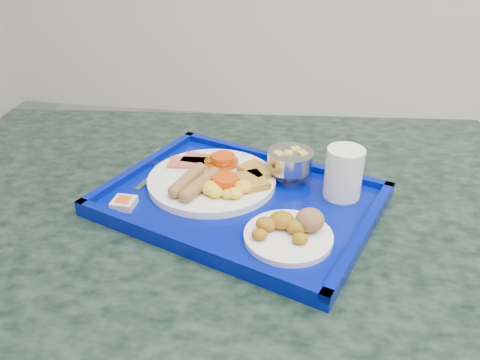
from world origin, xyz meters
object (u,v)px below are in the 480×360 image
Objects in this scene: tray at (240,201)px; bread_plate at (291,230)px; fruit_bowl at (290,161)px; juice_cup at (344,171)px; table at (226,276)px; main_plate at (214,179)px.

tray is 0.15m from bread_plate.
bread_plate reaches higher than tray.
juice_cup is (0.10, -0.05, 0.01)m from fruit_bowl.
tray is 6.39× the size of fruit_bowl.
table is 0.24m from main_plate.
fruit_bowl is at bearing 18.35° from main_plate.
main_plate is at bearing 151.36° from table.
juice_cup reaches higher than fruit_bowl.
juice_cup is at bearing 3.25° from table.
table is 9.29× the size of bread_plate.
tray is 0.14m from fruit_bowl.
tray is at bearing -134.38° from fruit_bowl.
bread_plate is (0.10, -0.11, 0.02)m from tray.
juice_cup is (0.23, 0.01, 0.28)m from table.
table is at bearing 135.45° from bread_plate.
bread_plate is 0.20m from fruit_bowl.
juice_cup is (0.19, 0.04, 0.06)m from tray.
table is 5.39× the size of main_plate.
juice_cup is at bearing -24.99° from fruit_bowl.
fruit_bowl is at bearing 155.01° from juice_cup.
fruit_bowl is (-0.02, 0.20, 0.03)m from bread_plate.
main_plate is 0.26m from juice_cup.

